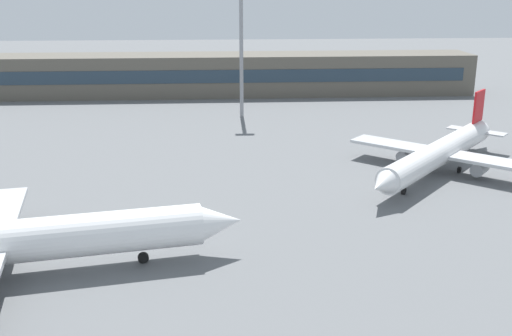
{
  "coord_description": "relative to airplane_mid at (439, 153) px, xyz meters",
  "views": [
    {
      "loc": [
        0.82,
        -29.95,
        24.76
      ],
      "look_at": [
        5.34,
        40.0,
        3.0
      ],
      "focal_mm": 42.49,
      "sensor_mm": 36.0,
      "label": 1
    }
  ],
  "objects": [
    {
      "name": "terminal_building",
      "position": [
        -30.12,
        61.0,
        1.7
      ],
      "size": [
        116.21,
        12.13,
        9.0
      ],
      "color": "#5B564C",
      "rests_on": "ground_plane"
    },
    {
      "name": "ground_plane",
      "position": [
        -30.12,
        -5.7,
        -2.8
      ],
      "size": [
        400.0,
        400.0,
        0.0
      ],
      "primitive_type": "plane",
      "color": "slate"
    },
    {
      "name": "floodlight_tower_west",
      "position": [
        -24.73,
        37.07,
        14.11
      ],
      "size": [
        3.2,
        0.8,
        29.67
      ],
      "color": "gray",
      "rests_on": "ground_plane"
    },
    {
      "name": "airplane_mid",
      "position": [
        0.0,
        0.0,
        0.0
      ],
      "size": [
        27.16,
        29.62,
        9.19
      ],
      "color": "silver",
      "rests_on": "ground_plane"
    }
  ]
}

